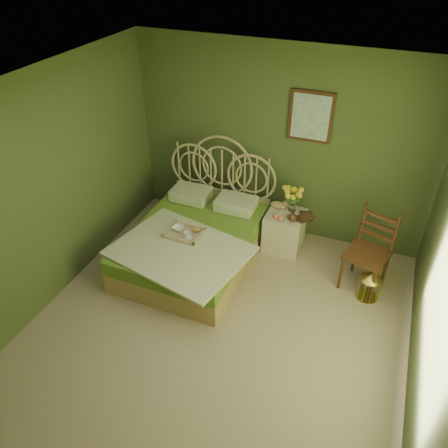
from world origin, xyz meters
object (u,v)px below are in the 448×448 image
at_px(nightstand, 285,226).
at_px(chair, 370,245).
at_px(bed, 195,240).
at_px(birdcage, 369,285).

xyz_separation_m(nightstand, chair, (1.10, -0.32, 0.23)).
relative_size(bed, nightstand, 2.25).
height_order(nightstand, birdcage, nightstand).
bearing_deg(bed, birdcage, 2.68).
bearing_deg(nightstand, bed, -146.33).
relative_size(bed, birdcage, 5.62).
bearing_deg(nightstand, birdcage, -25.75).
bearing_deg(bed, chair, 9.67).
bearing_deg(birdcage, bed, -177.32).
height_order(chair, birdcage, chair).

